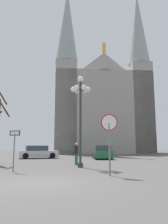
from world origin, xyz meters
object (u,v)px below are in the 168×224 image
(stop_sign, at_px, (109,131))
(one_way_arrow_sign, at_px, (14,144))
(parked_car_near_silver, at_px, (38,152))
(street_lamp, at_px, (81,102))
(pedestrian_walking, at_px, (76,152))
(cathedral, at_px, (102,102))
(parked_car_far_green, at_px, (102,152))

(stop_sign, bearing_deg, one_way_arrow_sign, 165.52)
(one_way_arrow_sign, relative_size, parked_car_near_silver, 0.49)
(street_lamp, xyz_separation_m, pedestrian_walking, (-0.40, 1.73, -3.40))
(cathedral, bearing_deg, parked_car_near_silver, -116.08)
(pedestrian_walking, bearing_deg, street_lamp, -77.07)
(parked_car_far_green, xyz_separation_m, pedestrian_walking, (-2.24, -7.46, 0.30))
(stop_sign, relative_size, parked_car_near_silver, 0.65)
(one_way_arrow_sign, distance_m, parked_car_near_silver, 12.40)
(stop_sign, distance_m, one_way_arrow_sign, 5.44)
(one_way_arrow_sign, height_order, street_lamp, street_lamp)
(parked_car_far_green, bearing_deg, one_way_arrow_sign, -114.96)
(pedestrian_walking, bearing_deg, parked_car_near_silver, 121.53)
(street_lamp, height_order, pedestrian_walking, street_lamp)
(parked_car_near_silver, bearing_deg, one_way_arrow_sign, -81.90)
(cathedral, distance_m, stop_sign, 30.83)
(stop_sign, height_order, parked_car_near_silver, stop_sign)
(one_way_arrow_sign, bearing_deg, pedestrian_walking, 52.79)
(parked_car_near_silver, xyz_separation_m, pedestrian_walking, (4.94, -8.05, 0.32))
(one_way_arrow_sign, relative_size, parked_car_far_green, 0.54)
(cathedral, relative_size, parked_car_near_silver, 6.93)
(stop_sign, distance_m, pedestrian_walking, 6.03)
(one_way_arrow_sign, bearing_deg, stop_sign, -14.48)
(parked_car_near_silver, distance_m, pedestrian_walking, 9.45)
(stop_sign, xyz_separation_m, street_lamp, (-1.64, 3.83, 2.26))
(parked_car_far_green, bearing_deg, pedestrian_walking, -106.70)
(cathedral, xyz_separation_m, stop_sign, (-0.99, -29.87, -7.58))
(cathedral, distance_m, parked_car_far_green, 19.13)
(cathedral, relative_size, parked_car_far_green, 7.62)
(parked_car_near_silver, bearing_deg, stop_sign, -62.86)
(street_lamp, bearing_deg, one_way_arrow_sign, -145.40)
(one_way_arrow_sign, height_order, pedestrian_walking, one_way_arrow_sign)
(one_way_arrow_sign, distance_m, parked_car_far_green, 12.90)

